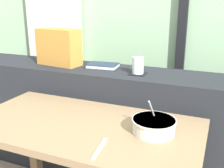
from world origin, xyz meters
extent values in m
cube|color=silver|center=(-0.92, 1.04, 1.25)|extent=(0.56, 0.06, 2.50)
cube|color=#23262B|center=(0.00, 0.55, 0.41)|extent=(2.80, 0.39, 0.82)
cube|color=#826849|center=(-0.59, 0.24, 0.32)|extent=(0.06, 0.06, 0.65)
cube|color=#997A56|center=(-0.05, -0.01, 0.66)|extent=(1.17, 0.60, 0.03)
cube|color=black|center=(0.06, 0.51, 0.82)|extent=(0.10, 0.10, 0.00)
cylinder|color=white|center=(0.06, 0.51, 0.88)|extent=(0.07, 0.07, 0.10)
cylinder|color=#CC4C38|center=(0.06, 0.51, 0.87)|extent=(0.07, 0.07, 0.08)
cube|color=#1E2D47|center=(-0.22, 0.59, 0.82)|extent=(0.22, 0.16, 0.00)
cube|color=silver|center=(-0.22, 0.59, 0.83)|extent=(0.21, 0.15, 0.02)
cube|color=#1E2D47|center=(-0.22, 0.59, 0.85)|extent=(0.22, 0.16, 0.00)
cube|color=#1E2D47|center=(-0.32, 0.58, 0.83)|extent=(0.02, 0.14, 0.03)
cube|color=#D18938|center=(-0.55, 0.55, 0.95)|extent=(0.34, 0.18, 0.26)
cylinder|color=silver|center=(0.30, 0.03, 0.71)|extent=(0.19, 0.19, 0.07)
cylinder|color=silver|center=(0.30, 0.03, 0.74)|extent=(0.20, 0.20, 0.01)
cylinder|color=#B27038|center=(0.30, 0.03, 0.71)|extent=(0.17, 0.17, 0.04)
cylinder|color=silver|center=(0.28, 0.06, 0.77)|extent=(0.03, 0.10, 0.15)
ellipsoid|color=silver|center=(0.28, 0.08, 0.72)|extent=(0.03, 0.05, 0.01)
cube|color=silver|center=(0.13, -0.20, 0.68)|extent=(0.04, 0.17, 0.01)
camera|label=1|loc=(0.55, -1.08, 1.25)|focal=42.82mm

